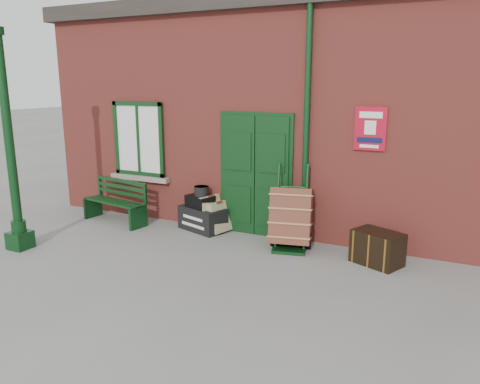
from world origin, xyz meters
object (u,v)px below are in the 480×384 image
Objects in this scene: porter_trolley at (291,217)px; dark_trunk at (377,248)px; houdini_trunk at (203,219)px; bench at (117,200)px.

dark_trunk is at bearing -17.06° from porter_trolley.
porter_trolley is at bearing 11.57° from houdini_trunk.
houdini_trunk is 3.34m from dark_trunk.
dark_trunk reaches higher than houdini_trunk.
houdini_trunk is at bearing -161.76° from dark_trunk.
houdini_trunk is 0.64× the size of porter_trolley.
porter_trolley is at bearing 10.64° from bench.
houdini_trunk is at bearing 18.28° from bench.
bench is 1.88m from houdini_trunk.
porter_trolley is (3.70, 0.05, 0.10)m from bench.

